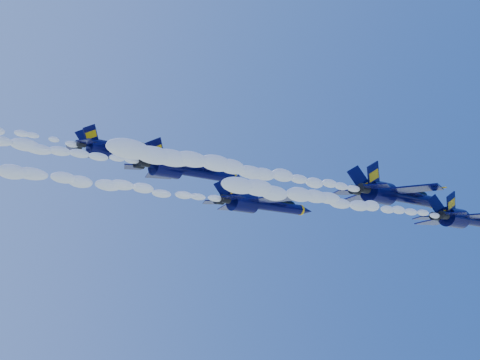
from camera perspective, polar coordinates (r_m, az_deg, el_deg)
jet_lead at (r=85.00m, az=20.78°, el=-3.50°), size 16.50×13.54×6.13m
smoke_trail_jet_lead at (r=65.63m, az=10.25°, el=-2.12°), size 33.46×1.71×1.54m
jet_second at (r=82.39m, az=14.64°, el=-1.37°), size 19.03×15.61×7.07m
smoke_trail_jet_second at (r=64.26m, az=1.38°, el=0.82°), size 33.46×1.97×1.77m
jet_third at (r=76.02m, az=2.10°, el=-2.30°), size 15.93×13.07×5.92m
smoke_trail_jet_third at (r=63.20m, az=-14.15°, el=-0.28°), size 33.46×1.65×1.48m
jet_fourth at (r=83.01m, az=-4.91°, el=0.95°), size 18.36×15.06×6.82m
smoke_trail_jet_fourth at (r=72.43m, az=-21.19°, el=3.36°), size 33.46×1.90×1.71m
jet_fifth at (r=85.61m, az=-11.33°, el=2.74°), size 14.92×12.24×5.54m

